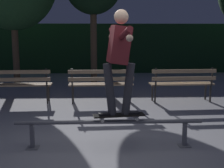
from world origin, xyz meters
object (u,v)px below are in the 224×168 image
Objects in this scene: skateboarder at (119,54)px; park_bench_right_center at (182,81)px; park_bench_left_center at (101,82)px; skateboard at (119,115)px; park_bench_leftmost at (18,82)px; grind_rail at (109,126)px.

skateboarder reaches higher than park_bench_right_center.
park_bench_left_center is (-0.27, 3.00, -0.90)m from skateboarder.
park_bench_leftmost reaches higher than skateboard.
skateboarder is 0.96× the size of park_bench_leftmost.
park_bench_right_center is at bearing 0.00° from park_bench_left_center.
park_bench_left_center reaches higher than skateboard.
skateboard is 0.51× the size of skateboarder.
grind_rail is 1.76× the size of park_bench_leftmost.
skateboard reaches higher than grind_rail.
grind_rail is 1.76× the size of park_bench_left_center.
park_bench_left_center is at bearing 95.06° from skateboarder.
skateboarder is at bearing -84.94° from park_bench_left_center.
skateboard is 0.49× the size of park_bench_right_center.
park_bench_left_center is at bearing 180.00° from park_bench_right_center.
park_bench_left_center is at bearing 0.00° from park_bench_leftmost.
grind_rail is 1.83× the size of skateboarder.
skateboard is 0.49× the size of park_bench_leftmost.
park_bench_left_center is at bearing 95.01° from skateboard.
grind_rail is at bearing 180.00° from skateboard.
park_bench_right_center reaches higher than grind_rail.
park_bench_leftmost is (-2.29, 3.00, 0.03)m from skateboard.
skateboarder is 0.96× the size of park_bench_right_center.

